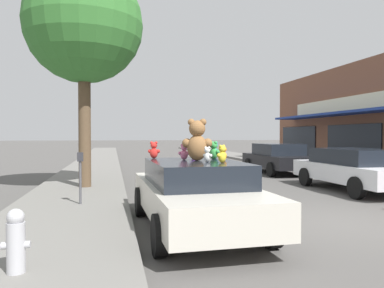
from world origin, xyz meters
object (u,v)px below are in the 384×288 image
object	(u,v)px
teddy_bear_orange	(224,153)
teddy_bear_green	(214,151)
teddy_bear_white	(207,155)
parked_car_far_center	(354,168)
teddy_bear_purple	(195,150)
teddy_bear_teal	(215,150)
teddy_bear_giant	(197,140)
teddy_bear_pink	(184,152)
plush_art_car	(195,192)
teddy_bear_red	(154,150)
parking_meter	(80,171)
street_tree	(84,25)
teddy_bear_yellow	(222,154)
fire_hydrant	(16,241)
parked_car_far_right	(278,158)

from	to	relation	value
teddy_bear_orange	teddy_bear_green	world-z (taller)	teddy_bear_green
teddy_bear_white	parked_car_far_center	size ratio (longest dim) A/B	0.06
teddy_bear_purple	teddy_bear_teal	xyz separation A→B (m)	(0.39, -0.25, 0.01)
teddy_bear_white	teddy_bear_teal	bearing A→B (deg)	-55.45
teddy_bear_white	teddy_bear_giant	bearing A→B (deg)	-19.42
teddy_bear_orange	parked_car_far_center	bearing A→B (deg)	154.08
teddy_bear_giant	parked_car_far_center	size ratio (longest dim) A/B	0.18
teddy_bear_giant	parked_car_far_center	xyz separation A→B (m)	(6.18, 3.72, -0.98)
teddy_bear_teal	teddy_bear_green	distance (m)	0.42
teddy_bear_purple	teddy_bear_pink	size ratio (longest dim) A/B	1.04
plush_art_car	teddy_bear_pink	world-z (taller)	teddy_bear_pink
teddy_bear_red	parking_meter	bearing A→B (deg)	-18.44
plush_art_car	teddy_bear_red	xyz separation A→B (m)	(-0.68, 1.07, 0.79)
teddy_bear_red	street_tree	distance (m)	6.24
teddy_bear_purple	teddy_bear_teal	size ratio (longest dim) A/B	0.93
teddy_bear_red	teddy_bear_orange	xyz separation A→B (m)	(1.31, -0.95, -0.04)
teddy_bear_yellow	teddy_bear_white	distance (m)	0.32
teddy_bear_purple	teddy_bear_red	distance (m)	0.93
teddy_bear_teal	fire_hydrant	bearing A→B (deg)	99.40
teddy_bear_orange	teddy_bear_green	bearing A→B (deg)	-129.65
teddy_bear_teal	parked_car_far_center	xyz separation A→B (m)	(5.63, 3.01, -0.76)
teddy_bear_giant	teddy_bear_yellow	world-z (taller)	teddy_bear_giant
teddy_bear_orange	parked_car_far_center	distance (m)	6.80
teddy_bear_white	teddy_bear_green	size ratio (longest dim) A/B	0.77
teddy_bear_teal	teddy_bear_green	world-z (taller)	teddy_bear_green
parking_meter	teddy_bear_teal	bearing A→B (deg)	-27.68
street_tree	teddy_bear_yellow	bearing A→B (deg)	-64.82
teddy_bear_orange	teddy_bear_teal	bearing A→B (deg)	-150.10
fire_hydrant	parking_meter	world-z (taller)	parking_meter
teddy_bear_purple	teddy_bear_green	world-z (taller)	teddy_bear_green
teddy_bear_white	teddy_bear_pink	size ratio (longest dim) A/B	0.89
teddy_bear_purple	fire_hydrant	size ratio (longest dim) A/B	0.44
teddy_bear_yellow	teddy_bear_pink	size ratio (longest dim) A/B	1.00
teddy_bear_pink	teddy_bear_white	bearing A→B (deg)	112.83
teddy_bear_red	parked_car_far_center	xyz separation A→B (m)	(6.94, 2.79, -0.76)
teddy_bear_white	street_tree	distance (m)	7.56
teddy_bear_giant	teddy_bear_teal	world-z (taller)	teddy_bear_giant
parked_car_far_center	teddy_bear_orange	bearing A→B (deg)	-146.43
teddy_bear_white	fire_hydrant	size ratio (longest dim) A/B	0.37
teddy_bear_pink	plush_art_car	bearing A→B (deg)	105.15
teddy_bear_white	parked_car_far_center	xyz separation A→B (m)	(6.08, 4.13, -0.72)
teddy_bear_white	street_tree	bearing A→B (deg)	-9.29
teddy_bear_green	fire_hydrant	xyz separation A→B (m)	(-3.24, -2.66, -0.97)
teddy_bear_yellow	teddy_bear_purple	size ratio (longest dim) A/B	0.96
teddy_bear_orange	teddy_bear_pink	bearing A→B (deg)	-82.62
teddy_bear_purple	teddy_bear_red	xyz separation A→B (m)	(-0.93, -0.03, 0.01)
parked_car_far_right	fire_hydrant	bearing A→B (deg)	-127.07
plush_art_car	teddy_bear_purple	size ratio (longest dim) A/B	13.93
plush_art_car	parked_car_far_right	xyz separation A→B (m)	(6.26, 9.70, 0.03)
teddy_bear_giant	teddy_bear_green	size ratio (longest dim) A/B	2.19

